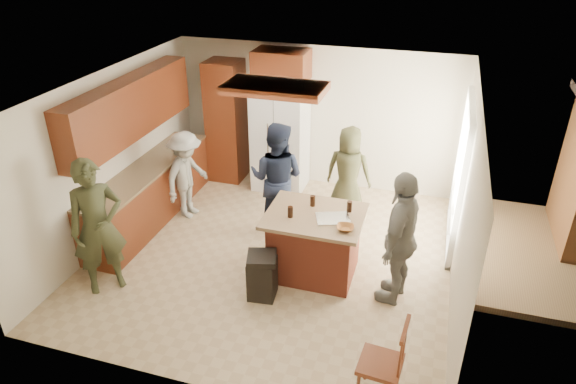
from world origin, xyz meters
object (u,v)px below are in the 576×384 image
(kitchen_island, at_px, (314,244))
(spindle_chair, at_px, (383,364))
(person_behind_left, at_px, (277,178))
(refrigerator, at_px, (280,140))
(person_side_right, at_px, (400,238))
(person_front_left, at_px, (98,227))
(person_behind_right, at_px, (348,172))
(person_counter, at_px, (187,175))
(trash_bin, at_px, (262,276))

(kitchen_island, height_order, spindle_chair, spindle_chair)
(person_behind_left, distance_m, refrigerator, 1.46)
(person_side_right, bearing_deg, person_front_left, -63.42)
(person_behind_right, height_order, kitchen_island, person_behind_right)
(person_side_right, bearing_deg, person_counter, -95.02)
(person_counter, distance_m, kitchen_island, 2.53)
(person_counter, bearing_deg, person_behind_left, -79.93)
(person_front_left, bearing_deg, person_behind_left, 4.50)
(person_behind_right, height_order, refrigerator, refrigerator)
(person_counter, bearing_deg, person_behind_right, -62.46)
(spindle_chair, bearing_deg, person_front_left, 168.46)
(person_behind_right, relative_size, person_side_right, 0.84)
(person_front_left, distance_m, person_behind_right, 3.88)
(person_behind_left, xyz_separation_m, spindle_chair, (2.00, -2.80, -0.43))
(person_counter, bearing_deg, person_front_left, -176.45)
(person_front_left, bearing_deg, refrigerator, 23.53)
(person_behind_left, relative_size, kitchen_island, 1.38)
(person_behind_left, xyz_separation_m, trash_bin, (0.33, -1.63, -0.56))
(person_behind_right, height_order, person_side_right, person_side_right)
(person_behind_right, xyz_separation_m, spindle_chair, (1.05, -3.59, -0.30))
(person_behind_right, bearing_deg, refrigerator, -22.63)
(person_front_left, xyz_separation_m, trash_bin, (2.03, 0.41, -0.60))
(person_front_left, distance_m, refrigerator, 3.69)
(spindle_chair, bearing_deg, trash_bin, 145.25)
(person_side_right, distance_m, kitchen_island, 1.22)
(person_behind_right, distance_m, trash_bin, 2.54)
(person_front_left, distance_m, trash_bin, 2.16)
(refrigerator, bearing_deg, person_behind_right, -24.59)
(refrigerator, height_order, kitchen_island, refrigerator)
(person_behind_left, distance_m, spindle_chair, 3.47)
(kitchen_island, relative_size, trash_bin, 2.03)
(person_front_left, bearing_deg, spindle_chair, -57.07)
(person_front_left, height_order, trash_bin, person_front_left)
(refrigerator, distance_m, kitchen_island, 2.69)
(person_behind_left, height_order, trash_bin, person_behind_left)
(person_front_left, bearing_deg, person_counter, 38.80)
(refrigerator, height_order, trash_bin, refrigerator)
(person_side_right, relative_size, refrigerator, 0.99)
(person_counter, height_order, spindle_chair, person_counter)
(person_front_left, relative_size, person_counter, 1.27)
(trash_bin, bearing_deg, person_side_right, 16.58)
(person_behind_right, relative_size, spindle_chair, 1.52)
(trash_bin, bearing_deg, person_behind_left, 101.29)
(person_side_right, relative_size, person_counter, 1.23)
(person_behind_left, height_order, spindle_chair, person_behind_left)
(person_counter, xyz_separation_m, refrigerator, (1.12, 1.43, 0.17))
(refrigerator, height_order, spindle_chair, refrigerator)
(kitchen_island, bearing_deg, person_behind_right, 86.26)
(kitchen_island, xyz_separation_m, spindle_chair, (1.17, -1.84, -0.02))
(person_front_left, height_order, person_counter, person_front_left)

